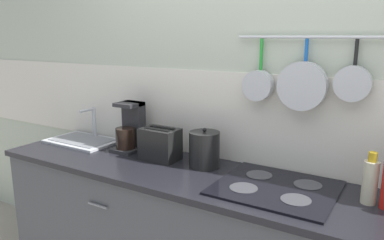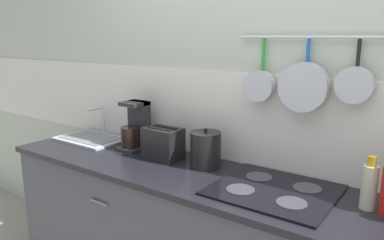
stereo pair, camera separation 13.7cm
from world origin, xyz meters
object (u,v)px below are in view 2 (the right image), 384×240
at_px(kettle, 206,150).
at_px(bottle_vinegar, 369,186).
at_px(coffee_maker, 136,129).
at_px(toaster, 163,143).

xyz_separation_m(kettle, bottle_vinegar, (0.87, -0.03, 0.00)).
bearing_deg(kettle, bottle_vinegar, -2.22).
bearing_deg(kettle, coffee_maker, 177.08).
height_order(coffee_maker, bottle_vinegar, coffee_maker).
relative_size(toaster, kettle, 1.06).
xyz_separation_m(toaster, bottle_vinegar, (1.17, -0.00, 0.01)).
distance_m(coffee_maker, toaster, 0.29).
xyz_separation_m(coffee_maker, bottle_vinegar, (1.45, -0.06, -0.03)).
height_order(toaster, kettle, kettle).
xyz_separation_m(coffee_maker, kettle, (0.58, -0.03, -0.03)).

